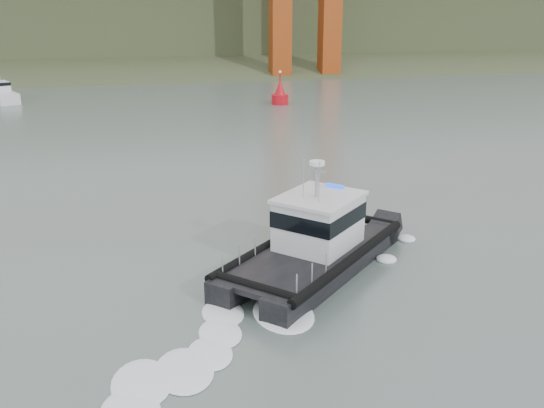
{
  "coord_description": "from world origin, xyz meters",
  "views": [
    {
      "loc": [
        -5.68,
        -18.34,
        11.08
      ],
      "look_at": [
        0.42,
        7.1,
        2.4
      ],
      "focal_mm": 40.0,
      "sensor_mm": 36.0,
      "label": 1
    }
  ],
  "objects": [
    {
      "name": "patrol_boat",
      "position": [
        1.84,
        5.0,
        1.26
      ],
      "size": [
        10.08,
        9.83,
        5.01
      ],
      "rotation": [
        0.0,
        0.0,
        -0.81
      ],
      "color": "black",
      "rests_on": "ground"
    },
    {
      "name": "nav_buoy",
      "position": [
        11.58,
        49.63,
        1.07
      ],
      "size": [
        1.95,
        1.95,
        4.07
      ],
      "color": "#B50C16",
      "rests_on": "ground"
    },
    {
      "name": "ground",
      "position": [
        0.0,
        0.0,
        0.0
      ],
      "size": [
        400.0,
        400.0,
        0.0
      ],
      "primitive_type": "plane",
      "color": "#54645E",
      "rests_on": "ground"
    },
    {
      "name": "headlands",
      "position": [
        0.0,
        125.5,
        7.05
      ],
      "size": [
        500.0,
        105.36,
        27.12
      ],
      "color": "#3A4829",
      "rests_on": "ground"
    },
    {
      "name": "motorboat",
      "position": [
        -19.95,
        59.06,
        0.92
      ],
      "size": [
        4.78,
        7.06,
        3.7
      ],
      "rotation": [
        0.0,
        0.0,
        0.42
      ],
      "color": "silver",
      "rests_on": "ground"
    }
  ]
}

